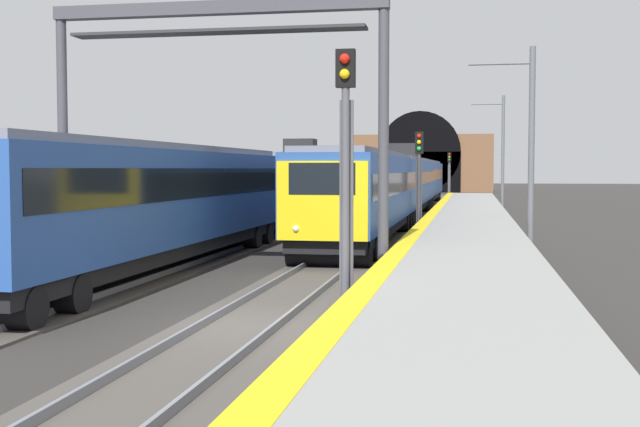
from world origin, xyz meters
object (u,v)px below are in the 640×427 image
(railway_signal_far, at_px, (449,170))
(catenary_mast_near, at_px, (502,152))
(railway_signal_near, at_px, (346,164))
(overhead_signal_gantry, at_px, (217,70))
(catenary_mast_far, at_px, (530,147))
(railway_signal_mid, at_px, (419,171))
(train_adjacent_platform, at_px, (301,185))
(train_main_approaching, at_px, (403,183))

(railway_signal_far, xyz_separation_m, catenary_mast_near, (-31.88, -4.52, 1.25))
(catenary_mast_near, bearing_deg, railway_signal_near, 173.90)
(overhead_signal_gantry, bearing_deg, catenary_mast_far, -43.82)
(overhead_signal_gantry, height_order, catenary_mast_near, catenary_mast_near)
(railway_signal_near, xyz_separation_m, catenary_mast_far, (14.18, -4.52, 0.67))
(railway_signal_near, height_order, railway_signal_mid, railway_signal_near)
(railway_signal_far, xyz_separation_m, catenary_mast_far, (-59.97, -4.52, 0.88))
(train_adjacent_platform, relative_size, railway_signal_far, 12.66)
(railway_signal_mid, xyz_separation_m, overhead_signal_gantry, (-17.78, 4.27, 2.76))
(overhead_signal_gantry, relative_size, catenary_mast_near, 1.13)
(train_adjacent_platform, xyz_separation_m, railway_signal_far, (46.58, -6.73, 0.79))
(train_main_approaching, bearing_deg, railway_signal_far, 177.54)
(catenary_mast_far, bearing_deg, overhead_signal_gantry, 136.18)
(catenary_mast_near, bearing_deg, catenary_mast_far, 179.99)
(railway_signal_mid, xyz_separation_m, catenary_mast_near, (19.47, -4.52, 1.27))
(train_adjacent_platform, relative_size, railway_signal_mid, 12.74)
(train_adjacent_platform, bearing_deg, railway_signal_far, -8.07)
(train_adjacent_platform, xyz_separation_m, overhead_signal_gantry, (-22.55, -2.46, 3.53))
(railway_signal_near, xyz_separation_m, railway_signal_mid, (22.81, 0.00, -0.23))
(catenary_mast_near, height_order, catenary_mast_far, catenary_mast_near)
(railway_signal_mid, relative_size, railway_signal_far, 0.99)
(railway_signal_near, xyz_separation_m, overhead_signal_gantry, (5.03, 4.27, 2.53))
(railway_signal_mid, distance_m, catenary_mast_far, 9.78)
(train_adjacent_platform, height_order, catenary_mast_far, catenary_mast_far)
(railway_signal_mid, xyz_separation_m, catenary_mast_far, (-8.63, -4.52, 0.90))
(catenary_mast_near, bearing_deg, train_main_approaching, 137.30)
(railway_signal_near, bearing_deg, railway_signal_far, -180.00)
(railway_signal_near, relative_size, overhead_signal_gantry, 0.59)
(catenary_mast_near, relative_size, catenary_mast_far, 1.10)
(train_adjacent_platform, bearing_deg, railway_signal_mid, -125.17)
(overhead_signal_gantry, bearing_deg, train_main_approaching, -4.63)
(train_main_approaching, distance_m, overhead_signal_gantry, 30.70)
(overhead_signal_gantry, xyz_separation_m, catenary_mast_near, (37.25, -8.79, -1.50))
(train_adjacent_platform, distance_m, railway_signal_far, 47.07)
(catenary_mast_near, bearing_deg, train_adjacent_platform, 142.58)
(train_adjacent_platform, height_order, catenary_mast_near, catenary_mast_near)
(train_adjacent_platform, relative_size, overhead_signal_gantry, 6.64)
(catenary_mast_far, bearing_deg, catenary_mast_near, -0.01)
(catenary_mast_far, bearing_deg, railway_signal_far, 4.31)
(railway_signal_near, relative_size, catenary_mast_near, 0.66)
(railway_signal_far, bearing_deg, train_adjacent_platform, -8.22)
(railway_signal_near, relative_size, catenary_mast_far, 0.73)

